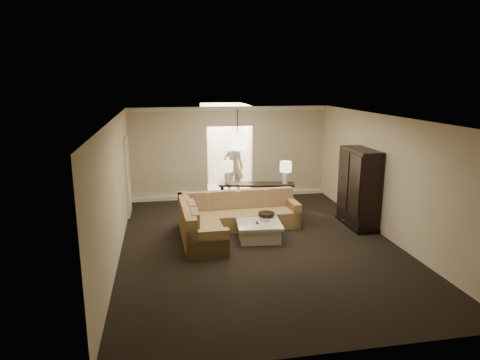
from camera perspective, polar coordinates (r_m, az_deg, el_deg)
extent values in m
plane|color=black|center=(9.66, 2.51, -8.50)|extent=(8.00, 8.00, 0.00)
cube|color=beige|center=(13.09, -1.36, 3.67)|extent=(6.00, 0.04, 2.80)
cube|color=beige|center=(5.60, 11.98, -9.95)|extent=(6.00, 0.04, 2.80)
cube|color=beige|center=(9.06, -16.23, -1.20)|extent=(0.04, 8.00, 2.80)
cube|color=beige|center=(10.32, 19.04, 0.33)|extent=(0.04, 8.00, 2.80)
cube|color=white|center=(9.01, 2.69, 8.28)|extent=(6.00, 8.00, 0.02)
cube|color=white|center=(12.88, -1.36, 9.48)|extent=(6.00, 0.10, 0.12)
cube|color=white|center=(13.33, -1.29, -2.06)|extent=(6.00, 0.10, 0.12)
cube|color=white|center=(11.85, -14.72, 0.49)|extent=(0.05, 0.90, 2.10)
cube|color=white|center=(14.35, -1.97, -1.20)|extent=(1.40, 2.00, 0.01)
cube|color=#F8EECB|center=(13.98, -4.86, 4.24)|extent=(0.04, 2.00, 2.80)
cube|color=#F8EECB|center=(14.18, 0.80, 4.42)|extent=(0.04, 2.00, 2.80)
cube|color=#F8EECB|center=(15.04, -2.58, 4.92)|extent=(1.40, 0.04, 2.80)
cube|color=white|center=(15.07, -2.55, 3.58)|extent=(0.90, 0.05, 2.10)
cube|color=brown|center=(10.63, -0.08, -5.25)|extent=(2.95, 0.96, 0.41)
cube|color=brown|center=(9.43, -4.80, -7.77)|extent=(0.92, 1.39, 0.41)
cube|color=brown|center=(10.81, -0.44, -2.55)|extent=(2.94, 0.32, 0.45)
cube|color=brown|center=(9.71, -7.11, -4.50)|extent=(0.30, 2.35, 0.45)
cube|color=brown|center=(10.95, 6.95, -4.25)|extent=(0.22, 0.88, 0.61)
cube|color=brown|center=(8.85, -4.31, -8.51)|extent=(0.88, 0.22, 0.61)
cube|color=#A17456|center=(10.60, -6.09, -2.84)|extent=(0.61, 0.17, 0.45)
cube|color=#A17456|center=(10.69, -2.18, -2.63)|extent=(0.61, 0.17, 0.45)
cube|color=#A17456|center=(10.84, 1.64, -2.40)|extent=(0.61, 0.17, 0.45)
cube|color=#A17456|center=(11.03, 5.34, -2.18)|extent=(0.61, 0.17, 0.45)
cube|color=#A17456|center=(9.81, -6.48, -4.18)|extent=(0.17, 0.59, 0.45)
cube|color=#A17456|center=(9.16, -6.05, -5.44)|extent=(0.17, 0.59, 0.45)
cube|color=beige|center=(9.90, 2.51, -6.90)|extent=(0.97, 0.97, 0.34)
cube|color=beige|center=(9.84, 2.53, -5.81)|extent=(1.08, 1.08, 0.06)
cube|color=black|center=(9.77, 2.28, -5.69)|extent=(0.06, 0.16, 0.02)
cube|color=beige|center=(9.99, 3.27, -5.31)|extent=(0.25, 0.32, 0.01)
cube|color=black|center=(11.78, 2.20, -0.56)|extent=(2.12, 0.88, 0.06)
cube|color=black|center=(11.90, -2.34, -2.37)|extent=(0.16, 0.43, 0.75)
cube|color=black|center=(11.93, 6.69, -2.42)|extent=(0.16, 0.43, 0.75)
cube|color=black|center=(11.95, 2.17, -3.61)|extent=(2.01, 0.82, 0.04)
cube|color=black|center=(10.94, 15.57, -1.03)|extent=(0.54, 1.30, 1.95)
cube|color=black|center=(10.50, 15.01, -0.80)|extent=(0.03, 0.57, 1.48)
cube|color=black|center=(11.07, 13.59, 0.00)|extent=(0.03, 0.57, 1.48)
cube|color=black|center=(11.19, 15.27, -5.63)|extent=(0.57, 1.35, 0.09)
cylinder|color=black|center=(10.22, 3.55, -4.47)|extent=(0.39, 0.39, 0.04)
torus|color=silver|center=(10.34, 3.52, -6.49)|extent=(0.33, 0.33, 0.02)
cylinder|color=silver|center=(10.36, 4.27, -5.62)|extent=(0.02, 0.02, 0.46)
cylinder|color=silver|center=(10.37, 2.80, -5.60)|extent=(0.02, 0.02, 0.46)
cylinder|color=silver|center=(10.15, 3.51, -6.02)|extent=(0.02, 0.02, 0.46)
cylinder|color=silver|center=(11.75, -1.69, 0.38)|extent=(0.15, 0.15, 0.33)
cylinder|color=beige|center=(11.68, -1.70, 1.83)|extent=(0.32, 0.32, 0.28)
cylinder|color=silver|center=(11.77, 6.09, 0.33)|extent=(0.15, 0.15, 0.33)
cylinder|color=beige|center=(11.71, 6.12, 1.79)|extent=(0.32, 0.32, 0.28)
cylinder|color=black|center=(11.67, -0.36, 7.95)|extent=(0.02, 0.02, 0.60)
cube|color=beige|center=(11.74, -0.36, 5.28)|extent=(0.38, 0.38, 0.48)
imported|color=beige|center=(13.48, -0.89, 2.11)|extent=(0.81, 0.65, 1.94)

